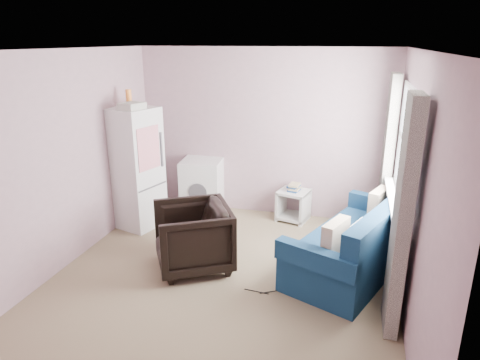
% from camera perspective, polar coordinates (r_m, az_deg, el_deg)
% --- Properties ---
extents(room, '(3.84, 4.24, 2.54)m').
position_cam_1_polar(room, '(4.48, -2.34, 0.81)').
color(room, '#857257').
rests_on(room, ground).
extents(armchair, '(1.09, 1.11, 0.86)m').
position_cam_1_polar(armchair, '(5.07, -6.32, -7.15)').
color(armchair, black).
rests_on(armchair, ground).
extents(fridge, '(0.73, 0.73, 1.95)m').
position_cam_1_polar(fridge, '(6.21, -13.71, 1.62)').
color(fridge, silver).
rests_on(fridge, ground).
extents(washing_machine, '(0.66, 0.66, 0.84)m').
position_cam_1_polar(washing_machine, '(6.66, -5.04, -0.69)').
color(washing_machine, silver).
rests_on(washing_machine, ground).
extents(side_table, '(0.51, 0.51, 0.57)m').
position_cam_1_polar(side_table, '(6.44, 7.15, -3.05)').
color(side_table, beige).
rests_on(side_table, ground).
extents(sofa, '(1.58, 2.16, 0.88)m').
position_cam_1_polar(sofa, '(5.19, 15.37, -8.44)').
color(sofa, navy).
rests_on(sofa, ground).
extents(window_dressing, '(0.17, 2.62, 2.18)m').
position_cam_1_polar(window_dressing, '(5.02, 19.83, -0.11)').
color(window_dressing, white).
rests_on(window_dressing, ground).
extents(floor_cables, '(0.42, 0.15, 0.01)m').
position_cam_1_polar(floor_cables, '(4.77, 3.24, -14.62)').
color(floor_cables, black).
rests_on(floor_cables, ground).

